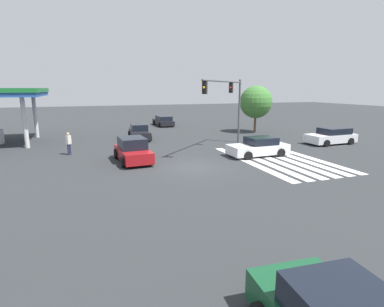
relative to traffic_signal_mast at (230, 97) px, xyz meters
name	(u,v)px	position (x,y,z in m)	size (l,w,h in m)	color
ground_plane	(192,167)	(-5.08, 5.08, -4.21)	(146.57, 146.57, 0.00)	#2B2D30
crosswalk_markings	(279,159)	(-5.08, -1.43, -4.21)	(9.99, 5.35, 0.01)	silver
traffic_signal_mast	(230,97)	(0.00, 0.00, 0.00)	(6.12, 6.12, 5.67)	#47474C
car_0	(259,147)	(-3.55, -0.71, -3.56)	(2.19, 4.47, 1.39)	silver
car_2	(331,136)	(-1.48, -9.56, -3.52)	(2.30, 4.55, 1.43)	silver
car_3	(133,150)	(-2.24, 8.36, -3.44)	(4.34, 2.32, 1.64)	maroon
car_4	(163,121)	(16.69, 1.43, -3.56)	(4.84, 2.14, 1.33)	black
car_6	(139,132)	(6.95, 6.33, -3.54)	(4.76, 2.15, 1.47)	black
pedestrian	(69,142)	(1.44, 12.56, -3.26)	(0.42, 0.40, 1.69)	#232842
tree_corner_c	(256,102)	(7.13, -6.85, -0.80)	(3.61, 3.61, 5.22)	brown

